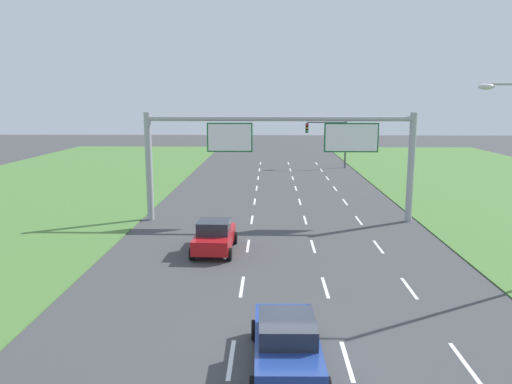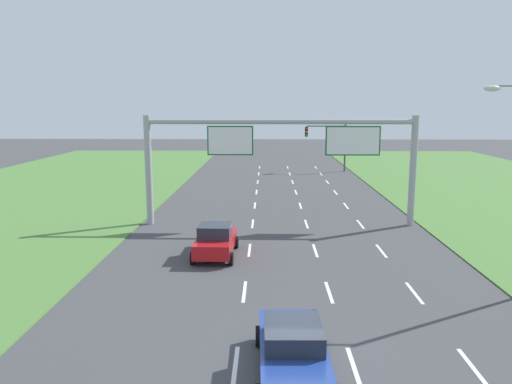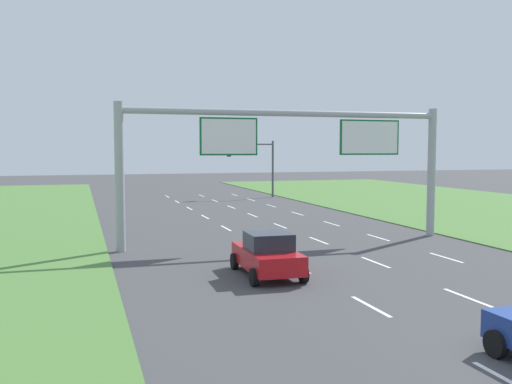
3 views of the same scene
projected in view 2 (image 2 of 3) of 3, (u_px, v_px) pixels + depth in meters
ground_plane at (295, 367)px, 14.70m from camera, size 200.00×200.00×0.00m
lane_dashes_inner_left at (251, 235)px, 29.51m from camera, size 0.14×68.40×0.01m
lane_dashes_inner_right at (310, 236)px, 29.44m from camera, size 0.14×68.40×0.01m
lane_dashes_slip at (370, 236)px, 29.36m from camera, size 0.14×68.40×0.01m
car_near_red at (292, 348)px, 14.20m from camera, size 2.19×4.52×1.55m
car_lead_silver at (216, 240)px, 25.40m from camera, size 2.16×4.10×1.68m
sign_gantry at (284, 149)px, 31.42m from camera, size 17.24×0.44×7.00m
traffic_light_mast at (329, 138)px, 57.50m from camera, size 4.76×0.49×5.60m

